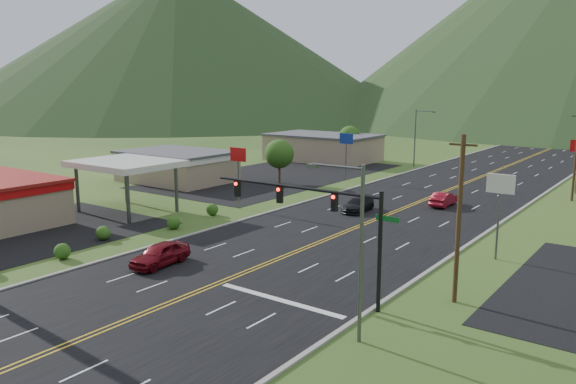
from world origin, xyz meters
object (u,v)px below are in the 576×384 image
Objects in this scene: car_red_near at (160,255)px; car_dark_mid at (358,205)px; gas_canopy at (126,165)px; streetlight_west at (417,134)px; traffic_signal at (320,211)px; streetlight_east at (356,241)px; car_red_far at (444,199)px.

car_red_near is 0.99× the size of car_dark_mid.
streetlight_west is at bearing 77.87° from gas_canopy.
traffic_signal is 1.46× the size of streetlight_east.
car_red_far is at bearing 69.87° from car_red_near.
car_red_near is 23.94m from car_dark_mid.
car_dark_mid is (2.82, 23.77, -0.11)m from car_red_near.
streetlight_east reaches higher than car_dark_mid.
traffic_signal reaches higher than car_red_near.
car_dark_mid is at bearing 51.27° from car_red_far.
traffic_signal is at bearing -15.70° from gas_canopy.
car_dark_mid is 1.07× the size of car_red_far.
streetlight_east is 30.04m from car_dark_mid.
traffic_signal reaches higher than car_red_far.
traffic_signal is at bearing 96.19° from car_red_far.
streetlight_east is at bearing 103.12° from car_red_far.
streetlight_east is 35.28m from gas_canopy.
car_red_far is (8.88, 31.49, -0.07)m from car_red_near.
traffic_signal is 58.88m from streetlight_west.
car_red_near is at bearing -172.06° from traffic_signal.
streetlight_east reaches higher than car_red_far.
streetlight_east reaches higher than gas_canopy.
streetlight_west is (-18.16, 56.00, -0.15)m from traffic_signal.
car_red_near is at bearing -84.31° from streetlight_west.
streetlight_east is 1.99× the size of car_red_far.
streetlight_west reaches higher than car_red_near.
traffic_signal is at bearing 139.61° from streetlight_east.
gas_canopy is 2.06× the size of car_dark_mid.
streetlight_west reaches higher than traffic_signal.
streetlight_east reaches higher than car_red_near.
car_dark_mid is (-9.59, 22.04, -4.62)m from traffic_signal.
streetlight_east is at bearing -66.22° from car_dark_mid.
streetlight_west is at bearing 91.31° from car_red_near.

